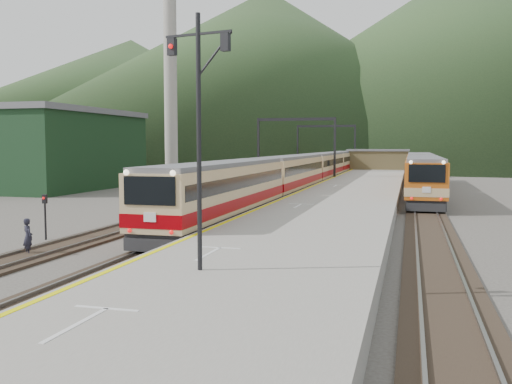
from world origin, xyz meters
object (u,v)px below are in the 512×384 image
(second_train, at_px, (421,172))
(worker, at_px, (28,237))
(main_train, at_px, (309,171))
(signal_mast, at_px, (199,116))

(second_train, distance_m, worker, 42.32)
(main_train, xyz_separation_m, worker, (-5.34, -39.56, -1.15))
(second_train, height_order, worker, second_train)
(worker, bearing_deg, main_train, -66.21)
(main_train, distance_m, worker, 39.93)
(second_train, bearing_deg, signal_mast, -99.18)
(second_train, relative_size, signal_mast, 5.26)
(main_train, xyz_separation_m, signal_mast, (4.41, -44.57, 3.60))
(second_train, distance_m, signal_mast, 44.54)
(main_train, relative_size, worker, 48.37)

